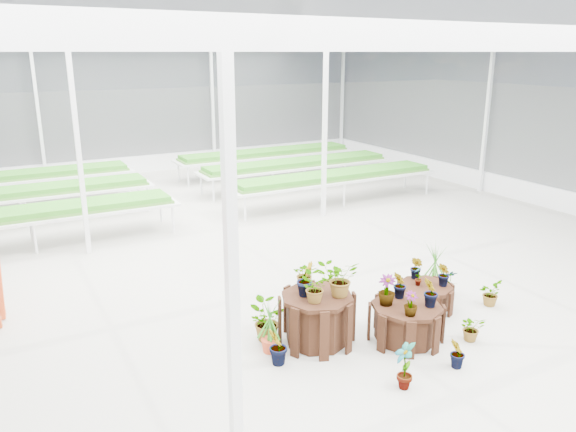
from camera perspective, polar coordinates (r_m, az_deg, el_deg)
ground_plane at (r=10.30m, az=1.29°, el=-7.73°), size 24.00×24.00×0.00m
greenhouse_shell at (r=9.60m, az=1.37°, el=4.63°), size 18.00×24.00×4.50m
steel_frame at (r=9.60m, az=1.37°, el=4.63°), size 18.00×24.00×4.50m
nursery_benches at (r=16.48m, az=-11.32°, el=2.77°), size 16.00×7.00×0.84m
plinth_tall at (r=8.50m, az=2.95°, el=-10.38°), size 1.44×1.44×0.76m
plinth_mid at (r=8.76m, az=11.88°, el=-10.56°), size 1.29×1.29×0.58m
plinth_low at (r=9.87m, az=13.68°, el=-7.98°), size 1.24×1.24×0.42m
nursery_plants at (r=8.90m, az=6.91°, el=-8.17°), size 4.56×3.41×1.30m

